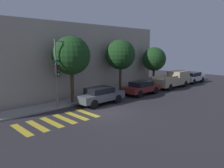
% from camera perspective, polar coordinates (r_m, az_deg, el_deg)
% --- Properties ---
extents(ground_plane, '(60.00, 60.00, 0.00)m').
position_cam_1_polar(ground_plane, '(16.50, -1.83, -7.44)').
color(ground_plane, '#2D2B30').
extents(sidewalk, '(26.00, 2.01, 0.14)m').
position_cam_1_polar(sidewalk, '(19.70, -10.11, -4.59)').
color(sidewalk, gray).
rests_on(sidewalk, ground).
extents(building_row, '(26.00, 6.00, 7.12)m').
position_cam_1_polar(building_row, '(22.96, -16.57, 5.96)').
color(building_row, '#A89E8E').
rests_on(building_row, ground).
extents(crosswalk, '(5.33, 2.60, 0.00)m').
position_cam_1_polar(crosswalk, '(15.16, -13.87, -9.25)').
color(crosswalk, gold).
rests_on(crosswalk, ground).
extents(traffic_light_pole, '(2.62, 0.56, 5.46)m').
position_cam_1_polar(traffic_light_pole, '(17.66, -12.95, 5.14)').
color(traffic_light_pole, slate).
rests_on(traffic_light_pole, ground).
extents(sedan_near_corner, '(4.35, 1.75, 1.47)m').
position_cam_1_polar(sedan_near_corner, '(18.69, -3.11, -2.93)').
color(sedan_near_corner, '#4C5156').
rests_on(sedan_near_corner, ground).
extents(sedan_middle, '(4.28, 1.81, 1.39)m').
position_cam_1_polar(sedan_middle, '(22.74, 7.73, -0.87)').
color(sedan_middle, maroon).
rests_on(sedan_middle, ground).
extents(pickup_truck, '(5.73, 1.99, 1.93)m').
position_cam_1_polar(pickup_truck, '(27.76, 15.65, 1.18)').
color(pickup_truck, tan).
rests_on(pickup_truck, ground).
extents(sedan_far_end, '(4.23, 1.79, 1.47)m').
position_cam_1_polar(sedan_far_end, '(32.36, 20.32, 1.73)').
color(sedan_far_end, silver).
rests_on(sedan_far_end, ground).
extents(tree_near_corner, '(3.24, 3.24, 5.78)m').
position_cam_1_polar(tree_near_corner, '(18.79, -10.58, 7.27)').
color(tree_near_corner, '#42301E').
rests_on(tree_near_corner, ground).
extents(tree_midblock, '(3.08, 3.08, 5.65)m').
position_cam_1_polar(tree_midblock, '(22.64, 2.20, 7.64)').
color(tree_midblock, '#42301E').
rests_on(tree_midblock, ground).
extents(tree_far_end, '(2.87, 2.87, 4.88)m').
position_cam_1_polar(tree_far_end, '(27.28, 10.93, 6.39)').
color(tree_far_end, '#42301E').
rests_on(tree_far_end, ground).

